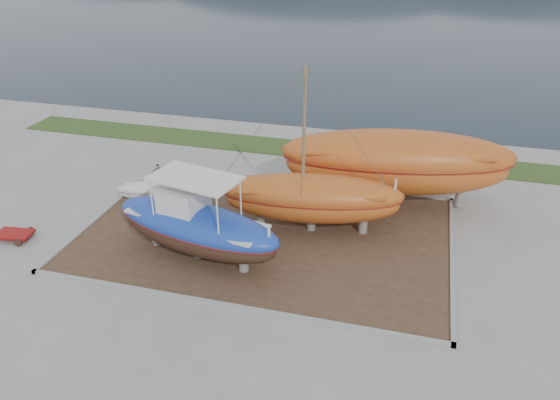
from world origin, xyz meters
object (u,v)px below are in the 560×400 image
(orange_sailboat, at_px, (313,153))
(orange_bare_hull, at_px, (396,169))
(white_dinghy, at_px, (151,192))
(red_trailer, at_px, (15,236))
(blue_caique, at_px, (196,218))

(orange_sailboat, xyz_separation_m, orange_bare_hull, (3.76, 4.06, -2.15))
(white_dinghy, distance_m, red_trailer, 7.27)
(blue_caique, distance_m, red_trailer, 9.74)
(blue_caique, relative_size, red_trailer, 3.34)
(orange_bare_hull, relative_size, red_trailer, 4.86)
(blue_caique, bearing_deg, orange_bare_hull, 55.95)
(blue_caique, xyz_separation_m, orange_sailboat, (4.57, 3.86, 2.13))
(blue_caique, height_order, white_dinghy, blue_caique)
(white_dinghy, xyz_separation_m, orange_sailboat, (9.32, -0.74, 3.64))
(orange_sailboat, bearing_deg, blue_caique, -148.65)
(orange_bare_hull, height_order, red_trailer, orange_bare_hull)
(white_dinghy, distance_m, orange_bare_hull, 13.58)
(white_dinghy, relative_size, red_trailer, 1.45)
(white_dinghy, height_order, red_trailer, white_dinghy)
(blue_caique, relative_size, white_dinghy, 2.30)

